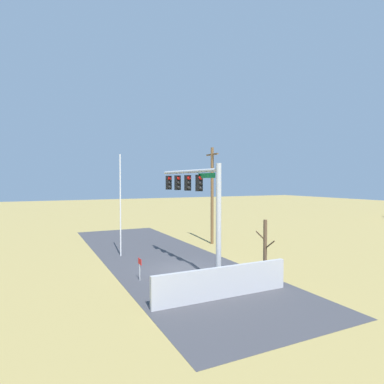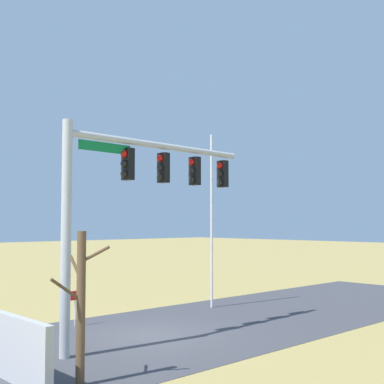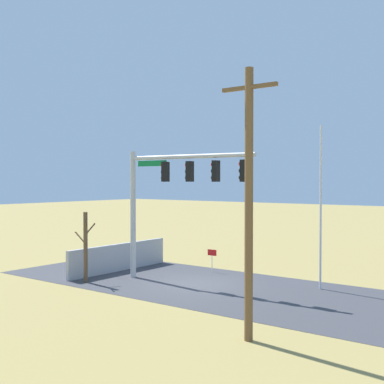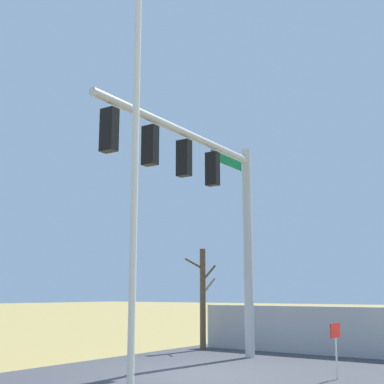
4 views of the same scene
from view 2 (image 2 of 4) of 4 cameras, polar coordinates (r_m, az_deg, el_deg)
name	(u,v)px [view 2 (image 2 of 4)]	position (r m, az deg, el deg)	size (l,w,h in m)	color
ground_plane	(151,335)	(17.11, -4.58, -15.53)	(160.00, 160.00, 0.00)	#9E894C
road_surface	(235,319)	(19.81, 4.76, -13.85)	(28.00, 8.00, 0.01)	#3D3D42
sidewalk_corner	(29,365)	(14.27, -17.64, -17.82)	(6.00, 6.00, 0.01)	#B7B5AD
signal_mast	(134,188)	(15.66, -6.44, 0.47)	(7.10, 0.57, 6.40)	#B2B5BA
flagpole	(212,220)	(22.10, 2.18, -3.15)	(0.10, 0.10, 7.40)	silver
bare_tree	(81,305)	(11.94, -12.23, -12.14)	(1.27, 1.02, 3.40)	brown
open_sign	(75,300)	(18.76, -12.82, -11.57)	(0.56, 0.04, 1.22)	silver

